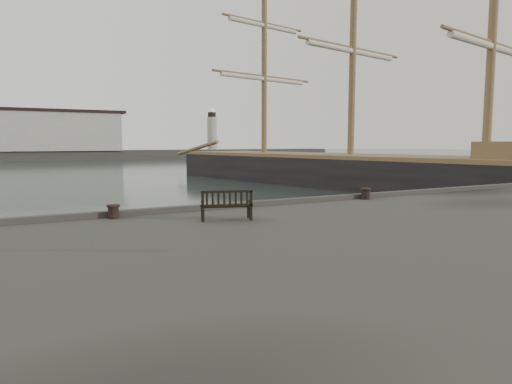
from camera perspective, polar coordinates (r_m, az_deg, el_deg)
ground at (r=16.03m, az=-3.71°, el=-7.48°), size 400.00×400.00×0.00m
breakwater at (r=106.20m, az=-27.32°, el=5.81°), size 140.00×9.50×12.20m
bench at (r=13.17m, az=-3.73°, el=-2.36°), size 1.56×0.93×0.85m
bollard_left at (r=14.07m, az=-17.40°, el=-2.35°), size 0.41×0.41×0.41m
bollard_right at (r=18.47m, az=13.55°, el=-0.21°), size 0.55×0.55×0.44m
tall_ship_main at (r=40.64m, az=11.66°, el=1.84°), size 16.40×41.62×30.61m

